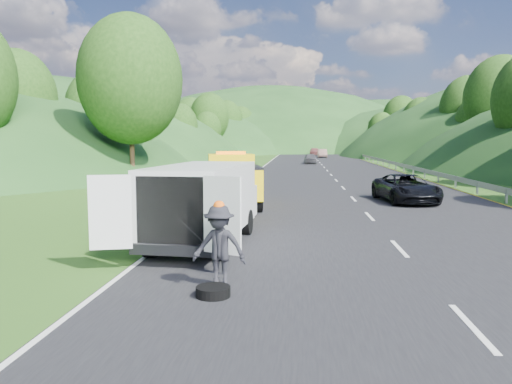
# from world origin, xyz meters

# --- Properties ---
(ground) EXTENTS (320.00, 320.00, 0.00)m
(ground) POSITION_xyz_m (0.00, 0.00, 0.00)
(ground) COLOR #38661E
(ground) RESTS_ON ground
(road_surface) EXTENTS (14.00, 200.00, 0.02)m
(road_surface) POSITION_xyz_m (3.00, 40.00, 0.01)
(road_surface) COLOR black
(road_surface) RESTS_ON ground
(guardrail) EXTENTS (0.06, 140.00, 1.52)m
(guardrail) POSITION_xyz_m (10.30, 52.50, 0.00)
(guardrail) COLOR gray
(guardrail) RESTS_ON ground
(tree_line_left) EXTENTS (14.00, 140.00, 14.00)m
(tree_line_left) POSITION_xyz_m (-19.00, 60.00, 0.00)
(tree_line_left) COLOR #315A1A
(tree_line_left) RESTS_ON ground
(tree_line_right) EXTENTS (14.00, 140.00, 14.00)m
(tree_line_right) POSITION_xyz_m (23.00, 60.00, 0.00)
(tree_line_right) COLOR #315A1A
(tree_line_right) RESTS_ON ground
(hills_backdrop) EXTENTS (201.00, 288.60, 44.00)m
(hills_backdrop) POSITION_xyz_m (6.50, 134.70, 0.00)
(hills_backdrop) COLOR #2D5B23
(hills_backdrop) RESTS_ON ground
(tow_truck) EXTENTS (3.26, 6.23, 2.55)m
(tow_truck) POSITION_xyz_m (-2.94, 6.72, 1.24)
(tow_truck) COLOR black
(tow_truck) RESTS_ON ground
(white_van) EXTENTS (3.64, 6.88, 2.37)m
(white_van) POSITION_xyz_m (-2.65, -1.79, 1.34)
(white_van) COLOR black
(white_van) RESTS_ON ground
(woman) EXTENTS (0.69, 0.76, 1.69)m
(woman) POSITION_xyz_m (-2.91, -0.02, 0.00)
(woman) COLOR silver
(woman) RESTS_ON ground
(child) EXTENTS (0.59, 0.61, 0.99)m
(child) POSITION_xyz_m (-2.45, -1.43, 0.00)
(child) COLOR #D4C571
(child) RESTS_ON ground
(worker) EXTENTS (1.21, 0.80, 1.76)m
(worker) POSITION_xyz_m (-1.50, -6.21, 0.00)
(worker) COLOR black
(worker) RESTS_ON ground
(suitcase) EXTENTS (0.39, 0.29, 0.57)m
(suitcase) POSITION_xyz_m (-5.24, -0.50, 0.28)
(suitcase) COLOR #585742
(suitcase) RESTS_ON ground
(spare_tire) EXTENTS (0.69, 0.69, 0.20)m
(spare_tire) POSITION_xyz_m (-1.54, -6.75, 0.00)
(spare_tire) COLOR black
(spare_tire) RESTS_ON ground
(passing_suv) EXTENTS (2.91, 5.21, 1.38)m
(passing_suv) POSITION_xyz_m (5.45, 8.94, 0.00)
(passing_suv) COLOR black
(passing_suv) RESTS_ON ground
(dist_car_a) EXTENTS (1.57, 3.89, 1.33)m
(dist_car_a) POSITION_xyz_m (1.66, 48.48, 0.00)
(dist_car_a) COLOR #424145
(dist_car_a) RESTS_ON ground
(dist_car_b) EXTENTS (1.54, 4.41, 1.45)m
(dist_car_b) POSITION_xyz_m (4.27, 71.57, 0.00)
(dist_car_b) COLOR #785950
(dist_car_b) RESTS_ON ground
(dist_car_c) EXTENTS (1.95, 4.80, 1.39)m
(dist_car_c) POSITION_xyz_m (3.38, 85.50, 0.00)
(dist_car_c) COLOR brown
(dist_car_c) RESTS_ON ground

